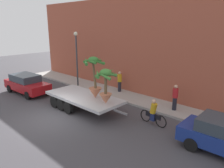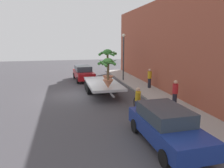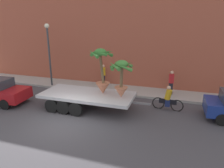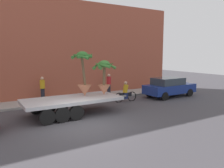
{
  "view_description": "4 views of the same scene",
  "coord_description": "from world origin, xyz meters",
  "views": [
    {
      "loc": [
        10.98,
        -6.43,
        5.61
      ],
      "look_at": [
        1.94,
        3.19,
        1.92
      ],
      "focal_mm": 34.41,
      "sensor_mm": 36.0,
      "label": 1
    },
    {
      "loc": [
        16.4,
        -0.86,
        4.34
      ],
      "look_at": [
        3.4,
        2.23,
        1.48
      ],
      "focal_mm": 33.05,
      "sensor_mm": 36.0,
      "label": 2
    },
    {
      "loc": [
        5.31,
        -8.44,
        5.09
      ],
      "look_at": [
        1.55,
        3.03,
        1.44
      ],
      "focal_mm": 33.06,
      "sensor_mm": 36.0,
      "label": 3
    },
    {
      "loc": [
        -4.28,
        -9.86,
        3.55
      ],
      "look_at": [
        3.03,
        2.32,
        1.58
      ],
      "focal_mm": 35.87,
      "sensor_mm": 36.0,
      "label": 4
    }
  ],
  "objects": [
    {
      "name": "ground_plane",
      "position": [
        0.0,
        0.0,
        0.0
      ],
      "size": [
        60.0,
        60.0,
        0.0
      ],
      "primitive_type": "plane",
      "color": "#423F44"
    },
    {
      "name": "sidewalk",
      "position": [
        0.0,
        6.1,
        0.07
      ],
      "size": [
        24.0,
        2.2,
        0.15
      ],
      "primitive_type": "cube",
      "color": "#A39E99",
      "rests_on": "ground"
    },
    {
      "name": "building_facade",
      "position": [
        0.0,
        7.8,
        3.86
      ],
      "size": [
        24.0,
        1.2,
        7.72
      ],
      "primitive_type": "cube",
      "color": "#9E4C38",
      "rests_on": "ground"
    },
    {
      "name": "flatbed_trailer",
      "position": [
        0.02,
        2.19,
        0.76
      ],
      "size": [
        6.56,
        2.54,
        0.98
      ],
      "color": "#B7BABF",
      "rests_on": "ground"
    },
    {
      "name": "potted_palm_rear",
      "position": [
        2.36,
        2.18,
        2.15
      ],
      "size": [
        1.45,
        1.53,
        2.14
      ],
      "color": "#C17251",
      "rests_on": "flatbed_trailer"
    },
    {
      "name": "potted_palm_middle",
      "position": [
        1.11,
        2.44,
        2.3
      ],
      "size": [
        1.44,
        1.48,
        2.68
      ],
      "color": "#B26647",
      "rests_on": "flatbed_trailer"
    },
    {
      "name": "cyclist",
      "position": [
        4.9,
        3.51,
        0.67
      ],
      "size": [
        1.84,
        0.37,
        1.54
      ],
      "color": "black",
      "rests_on": "ground"
    },
    {
      "name": "pedestrian_near_gate",
      "position": [
        -0.35,
        6.55,
        1.04
      ],
      "size": [
        0.36,
        0.36,
        1.71
      ],
      "color": "black",
      "rests_on": "sidewalk"
    },
    {
      "name": "pedestrian_far_left",
      "position": [
        4.93,
        6.0,
        1.04
      ],
      "size": [
        0.36,
        0.36,
        1.71
      ],
      "color": "black",
      "rests_on": "sidewalk"
    },
    {
      "name": "street_lamp",
      "position": [
        -4.36,
        5.3,
        3.23
      ],
      "size": [
        0.36,
        0.36,
        4.83
      ],
      "color": "#383D42",
      "rests_on": "sidewalk"
    }
  ]
}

